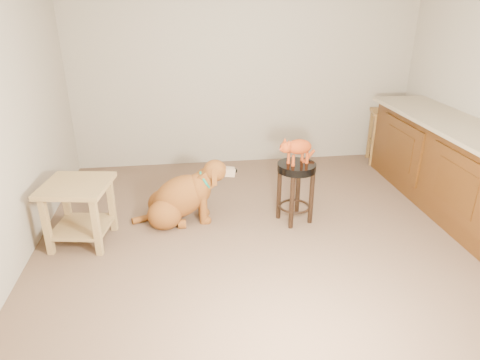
{
  "coord_description": "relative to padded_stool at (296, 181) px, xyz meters",
  "views": [
    {
      "loc": [
        -0.84,
        -3.55,
        2.13
      ],
      "look_at": [
        -0.31,
        0.29,
        0.45
      ],
      "focal_mm": 32.0,
      "sensor_mm": 36.0,
      "label": 1
    }
  ],
  "objects": [
    {
      "name": "floor",
      "position": [
        -0.23,
        -0.22,
        -0.44
      ],
      "size": [
        4.5,
        4.0,
        0.01
      ],
      "primitive_type": "cube",
      "color": "brown",
      "rests_on": "ground"
    },
    {
      "name": "room_shell",
      "position": [
        -0.23,
        -0.22,
        1.23
      ],
      "size": [
        4.54,
        4.04,
        2.62
      ],
      "color": "gray",
      "rests_on": "ground"
    },
    {
      "name": "cabinet_run",
      "position": [
        1.71,
        0.08,
        -0.0
      ],
      "size": [
        0.7,
        2.56,
        0.94
      ],
      "color": "#4E2B0E",
      "rests_on": "ground"
    },
    {
      "name": "padded_stool",
      "position": [
        0.0,
        0.0,
        0.0
      ],
      "size": [
        0.41,
        0.41,
        0.62
      ],
      "rotation": [
        0.0,
        0.0,
        0.35
      ],
      "color": "black",
      "rests_on": "ground"
    },
    {
      "name": "wood_stool",
      "position": [
        1.62,
        1.48,
        -0.07
      ],
      "size": [
        0.47,
        0.47,
        0.72
      ],
      "rotation": [
        0.0,
        0.0,
        -0.26
      ],
      "color": "brown",
      "rests_on": "ground"
    },
    {
      "name": "side_table",
      "position": [
        -2.05,
        -0.13,
        -0.05
      ],
      "size": [
        0.66,
        0.66,
        0.59
      ],
      "rotation": [
        0.0,
        0.0,
        -0.16
      ],
      "color": "olive",
      "rests_on": "ground"
    },
    {
      "name": "golden_retriever",
      "position": [
        -1.14,
        0.15,
        -0.19
      ],
      "size": [
        1.09,
        0.54,
        0.69
      ],
      "rotation": [
        0.0,
        0.0,
        0.03
      ],
      "color": "brown",
      "rests_on": "ground"
    },
    {
      "name": "tabby_kitten",
      "position": [
        -0.01,
        -0.0,
        0.34
      ],
      "size": [
        0.43,
        0.3,
        0.3
      ],
      "rotation": [
        0.0,
        0.0,
        0.35
      ],
      "color": "maroon",
      "rests_on": "padded_stool"
    }
  ]
}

